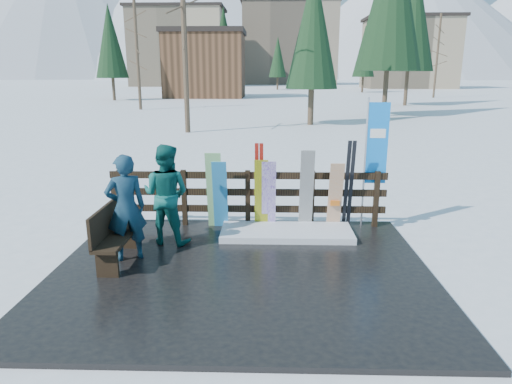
{
  "coord_description": "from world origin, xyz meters",
  "views": [
    {
      "loc": [
        0.42,
        -6.74,
        3.12
      ],
      "look_at": [
        0.2,
        1.0,
        1.1
      ],
      "focal_mm": 32.0,
      "sensor_mm": 36.0,
      "label": 1
    }
  ],
  "objects_px": {
    "snowboard_1": "(214,191)",
    "rental_flag": "(374,148)",
    "snowboard_3": "(269,195)",
    "snowboard_5": "(335,196)",
    "snowboard_0": "(220,195)",
    "person_back": "(166,194)",
    "person_front": "(126,208)",
    "bench": "(114,232)",
    "snowboard_2": "(261,194)",
    "snowboard_4": "(306,190)"
  },
  "relations": [
    {
      "from": "rental_flag",
      "to": "person_front",
      "type": "height_order",
      "value": "rental_flag"
    },
    {
      "from": "snowboard_2",
      "to": "snowboard_3",
      "type": "bearing_deg",
      "value": 0.0
    },
    {
      "from": "snowboard_4",
      "to": "snowboard_1",
      "type": "bearing_deg",
      "value": 180.0
    },
    {
      "from": "snowboard_1",
      "to": "person_front",
      "type": "xyz_separation_m",
      "value": [
        -1.27,
        -1.59,
        0.11
      ]
    },
    {
      "from": "snowboard_3",
      "to": "snowboard_4",
      "type": "relative_size",
      "value": 0.86
    },
    {
      "from": "snowboard_0",
      "to": "snowboard_2",
      "type": "relative_size",
      "value": 0.99
    },
    {
      "from": "bench",
      "to": "snowboard_1",
      "type": "height_order",
      "value": "snowboard_1"
    },
    {
      "from": "snowboard_0",
      "to": "person_back",
      "type": "xyz_separation_m",
      "value": [
        -0.9,
        -0.79,
        0.22
      ]
    },
    {
      "from": "snowboard_1",
      "to": "snowboard_2",
      "type": "relative_size",
      "value": 1.11
    },
    {
      "from": "snowboard_3",
      "to": "person_back",
      "type": "relative_size",
      "value": 0.77
    },
    {
      "from": "snowboard_2",
      "to": "person_front",
      "type": "bearing_deg",
      "value": -144.19
    },
    {
      "from": "snowboard_5",
      "to": "person_back",
      "type": "relative_size",
      "value": 0.77
    },
    {
      "from": "snowboard_0",
      "to": "snowboard_4",
      "type": "bearing_deg",
      "value": 0.0
    },
    {
      "from": "snowboard_4",
      "to": "person_front",
      "type": "distance_m",
      "value": 3.48
    },
    {
      "from": "bench",
      "to": "person_front",
      "type": "xyz_separation_m",
      "value": [
        0.18,
        0.13,
        0.38
      ]
    },
    {
      "from": "snowboard_1",
      "to": "snowboard_5",
      "type": "xyz_separation_m",
      "value": [
        2.39,
        -0.0,
        -0.1
      ]
    },
    {
      "from": "snowboard_2",
      "to": "person_back",
      "type": "relative_size",
      "value": 0.79
    },
    {
      "from": "snowboard_0",
      "to": "snowboard_5",
      "type": "bearing_deg",
      "value": 0.0
    },
    {
      "from": "bench",
      "to": "snowboard_1",
      "type": "bearing_deg",
      "value": 49.75
    },
    {
      "from": "snowboard_5",
      "to": "person_front",
      "type": "distance_m",
      "value": 4.0
    },
    {
      "from": "snowboard_1",
      "to": "snowboard_4",
      "type": "bearing_deg",
      "value": 0.0
    },
    {
      "from": "snowboard_1",
      "to": "snowboard_2",
      "type": "xyz_separation_m",
      "value": [
        0.93,
        -0.0,
        -0.07
      ]
    },
    {
      "from": "snowboard_1",
      "to": "person_back",
      "type": "xyz_separation_m",
      "value": [
        -0.78,
        -0.79,
        0.13
      ]
    },
    {
      "from": "person_front",
      "to": "person_back",
      "type": "height_order",
      "value": "person_back"
    },
    {
      "from": "snowboard_1",
      "to": "rental_flag",
      "type": "relative_size",
      "value": 0.62
    },
    {
      "from": "snowboard_1",
      "to": "rental_flag",
      "type": "bearing_deg",
      "value": 4.89
    },
    {
      "from": "snowboard_4",
      "to": "person_back",
      "type": "relative_size",
      "value": 0.9
    },
    {
      "from": "snowboard_1",
      "to": "snowboard_3",
      "type": "distance_m",
      "value": 1.08
    },
    {
      "from": "bench",
      "to": "snowboard_5",
      "type": "bearing_deg",
      "value": 24.12
    },
    {
      "from": "person_front",
      "to": "person_back",
      "type": "distance_m",
      "value": 0.94
    },
    {
      "from": "bench",
      "to": "person_front",
      "type": "relative_size",
      "value": 0.84
    },
    {
      "from": "snowboard_0",
      "to": "snowboard_5",
      "type": "distance_m",
      "value": 2.28
    },
    {
      "from": "snowboard_5",
      "to": "rental_flag",
      "type": "relative_size",
      "value": 0.54
    },
    {
      "from": "snowboard_3",
      "to": "snowboard_5",
      "type": "height_order",
      "value": "snowboard_3"
    },
    {
      "from": "person_front",
      "to": "bench",
      "type": "bearing_deg",
      "value": 9.65
    },
    {
      "from": "rental_flag",
      "to": "bench",
      "type": "bearing_deg",
      "value": -156.64
    },
    {
      "from": "snowboard_1",
      "to": "snowboard_4",
      "type": "xyz_separation_m",
      "value": [
        1.82,
        0.0,
        0.03
      ]
    },
    {
      "from": "rental_flag",
      "to": "snowboard_3",
      "type": "bearing_deg",
      "value": -172.6
    },
    {
      "from": "snowboard_0",
      "to": "snowboard_1",
      "type": "height_order",
      "value": "snowboard_1"
    },
    {
      "from": "snowboard_5",
      "to": "snowboard_0",
      "type": "bearing_deg",
      "value": 180.0
    },
    {
      "from": "bench",
      "to": "snowboard_4",
      "type": "bearing_deg",
      "value": 27.72
    },
    {
      "from": "snowboard_2",
      "to": "snowboard_5",
      "type": "xyz_separation_m",
      "value": [
        1.46,
        0.0,
        -0.03
      ]
    },
    {
      "from": "snowboard_1",
      "to": "rental_flag",
      "type": "height_order",
      "value": "rental_flag"
    },
    {
      "from": "snowboard_0",
      "to": "rental_flag",
      "type": "relative_size",
      "value": 0.55
    },
    {
      "from": "bench",
      "to": "snowboard_0",
      "type": "height_order",
      "value": "snowboard_0"
    },
    {
      "from": "bench",
      "to": "person_back",
      "type": "xyz_separation_m",
      "value": [
        0.68,
        0.93,
        0.4
      ]
    },
    {
      "from": "snowboard_2",
      "to": "snowboard_4",
      "type": "height_order",
      "value": "snowboard_4"
    },
    {
      "from": "rental_flag",
      "to": "person_back",
      "type": "relative_size",
      "value": 1.42
    },
    {
      "from": "snowboard_5",
      "to": "person_back",
      "type": "xyz_separation_m",
      "value": [
        -3.17,
        -0.79,
        0.23
      ]
    },
    {
      "from": "snowboard_4",
      "to": "person_back",
      "type": "bearing_deg",
      "value": -163.09
    }
  ]
}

